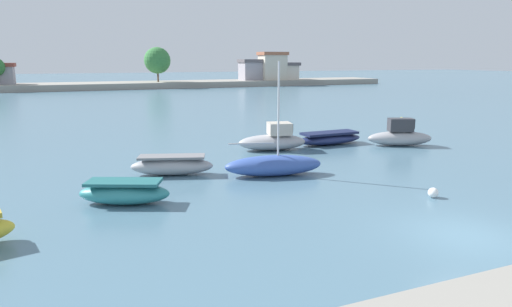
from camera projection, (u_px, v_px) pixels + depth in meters
The scene contains 10 objects.
ground_plane at pixel (465, 236), 14.53m from camera, with size 400.00×400.00×0.00m, color slate.
moored_boat_1 at pixel (124, 193), 17.73m from camera, with size 3.89×2.67×0.96m.
moored_boat_2 at pixel (172, 166), 22.19m from camera, with size 4.30×2.45×0.99m.
moored_boat_3 at pixel (274, 165), 22.06m from camera, with size 5.13×2.43×5.64m.
moored_boat_4 at pixel (273, 140), 28.32m from camera, with size 4.65×2.62×1.77m.
moored_boat_5 at pixel (329, 138), 30.27m from camera, with size 5.00×1.75×0.86m.
moored_boat_6 at pixel (400, 136), 29.77m from camera, with size 4.50×2.85×1.86m.
mooring_buoy_0 at pixel (402, 119), 41.40m from camera, with size 0.42×0.42×0.42m, color yellow.
mooring_buoy_1 at pixel (433, 193), 18.56m from camera, with size 0.43×0.43×0.43m, color white.
distant_shoreline at pixel (138, 79), 90.61m from camera, with size 114.06×10.78×8.30m.
Camera 1 is at (-11.58, -10.00, 5.70)m, focal length 30.90 mm.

